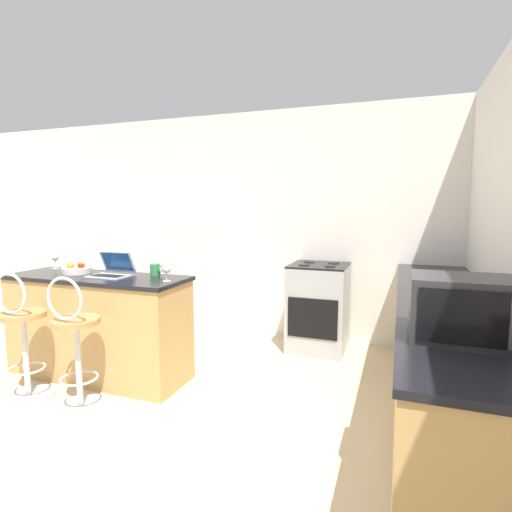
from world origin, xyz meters
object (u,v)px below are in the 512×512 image
(bar_stool_near, at_px, (22,339))
(laptop, at_px, (113,270))
(mug_green, at_px, (155,269))
(wine_glass_tall, at_px, (167,269))
(bar_stool_far, at_px, (76,347))
(toaster, at_px, (454,292))
(fruit_bowl, at_px, (77,269))
(wine_glass_short, at_px, (55,258))
(microwave, at_px, (468,309))
(stove_range, at_px, (318,307))

(bar_stool_near, distance_m, laptop, 0.86)
(mug_green, height_order, wine_glass_tall, wine_glass_tall)
(bar_stool_far, bearing_deg, wine_glass_tall, 48.28)
(toaster, relative_size, mug_green, 2.44)
(bar_stool_near, xyz_separation_m, fruit_bowl, (0.02, 0.58, 0.47))
(bar_stool_near, distance_m, bar_stool_far, 0.53)
(bar_stool_near, xyz_separation_m, wine_glass_short, (-0.39, 0.73, 0.54))
(bar_stool_far, xyz_separation_m, mug_green, (0.21, 0.74, 0.48))
(laptop, relative_size, toaster, 1.30)
(laptop, distance_m, toaster, 2.67)
(microwave, bearing_deg, fruit_bowl, 164.43)
(microwave, distance_m, wine_glass_short, 3.58)
(laptop, relative_size, fruit_bowl, 1.31)
(wine_glass_tall, bearing_deg, wine_glass_short, 171.58)
(bar_stool_far, relative_size, fruit_bowl, 4.07)
(bar_stool_far, xyz_separation_m, microwave, (2.52, -0.27, 0.58))
(mug_green, bearing_deg, fruit_bowl, -167.31)
(bar_stool_near, height_order, microwave, microwave)
(microwave, bearing_deg, stove_range, 116.56)
(wine_glass_tall, distance_m, fruit_bowl, 0.98)
(toaster, bearing_deg, bar_stool_near, -172.64)
(laptop, relative_size, mug_green, 3.17)
(bar_stool_near, bearing_deg, microwave, -4.98)
(laptop, height_order, wine_glass_tall, laptop)
(bar_stool_far, relative_size, microwave, 2.12)
(mug_green, bearing_deg, bar_stool_near, -134.90)
(fruit_bowl, bearing_deg, microwave, -15.57)
(wine_glass_tall, distance_m, wine_glass_short, 1.40)
(fruit_bowl, bearing_deg, bar_stool_near, -91.78)
(mug_green, xyz_separation_m, fruit_bowl, (-0.72, -0.16, -0.01))
(toaster, distance_m, wine_glass_tall, 2.08)
(wine_glass_tall, bearing_deg, bar_stool_far, -131.72)
(wine_glass_tall, relative_size, wine_glass_short, 0.94)
(stove_range, relative_size, wine_glass_tall, 6.46)
(bar_stool_far, xyz_separation_m, laptop, (-0.13, 0.59, 0.48))
(toaster, xyz_separation_m, stove_range, (-1.10, 1.50, -0.55))
(mug_green, bearing_deg, microwave, -23.55)
(bar_stool_near, height_order, fruit_bowl, fruit_bowl)
(microwave, height_order, fruit_bowl, microwave)
(microwave, bearing_deg, toaster, 88.14)
(laptop, bearing_deg, wine_glass_short, 170.14)
(bar_stool_near, xyz_separation_m, laptop, (0.40, 0.59, 0.48))
(mug_green, height_order, wine_glass_short, wine_glass_short)
(laptop, bearing_deg, mug_green, 24.60)
(bar_stool_near, bearing_deg, laptop, 55.51)
(bar_stool_near, relative_size, wine_glass_tall, 7.18)
(bar_stool_near, xyz_separation_m, stove_range, (1.97, 1.90, -0.03))
(wine_glass_tall, bearing_deg, toaster, -3.43)
(laptop, bearing_deg, microwave, -17.88)
(fruit_bowl, bearing_deg, bar_stool_far, -48.54)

